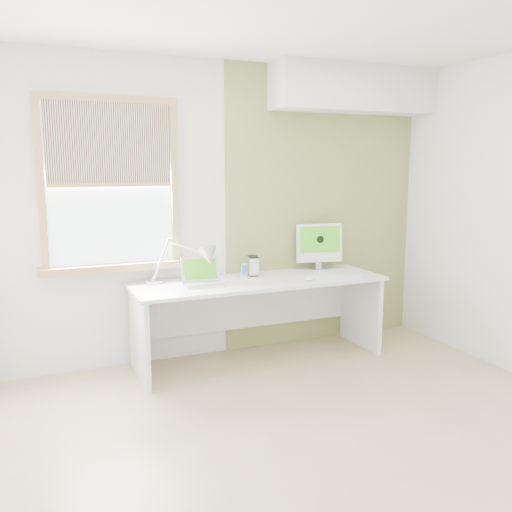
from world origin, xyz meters
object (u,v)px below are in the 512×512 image
desk (257,300)px  external_drive (253,266)px  laptop (202,278)px  desk_lamp (198,260)px  imac (319,244)px

desk → external_drive: size_ratio=12.55×
desk → laptop: size_ratio=6.66×
desk_lamp → imac: (1.24, 0.13, 0.04)m
desk → desk_lamp: 0.66m
external_drive → laptop: bearing=-161.3°
desk → laptop: laptop is taller
laptop → external_drive: bearing=18.7°
laptop → external_drive: (0.53, 0.18, 0.03)m
laptop → external_drive: laptop is taller
imac → desk_lamp: bearing=-173.8°
desk → external_drive: external_drive is taller
laptop → desk: bearing=5.4°
external_drive → imac: (0.69, 0.03, 0.16)m
desk_lamp → laptop: bearing=-81.4°
external_drive → imac: 0.71m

